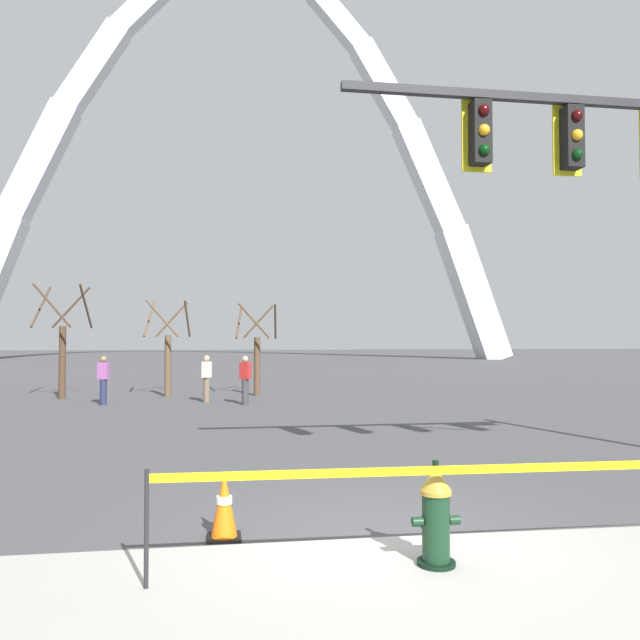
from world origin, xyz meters
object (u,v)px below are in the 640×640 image
object	(u,v)px
pedestrian_walking_right	(207,378)
fire_hydrant	(436,516)
pedestrian_walking_left	(245,380)
traffic_cone_by_hydrant	(224,505)
monument_arch	(243,175)
pedestrian_standing_center	(103,380)

from	to	relation	value
pedestrian_walking_right	fire_hydrant	bearing A→B (deg)	-80.61
pedestrian_walking_left	traffic_cone_by_hydrant	bearing A→B (deg)	-92.74
monument_arch	pedestrian_standing_center	size ratio (longest dim) A/B	35.93
traffic_cone_by_hydrant	pedestrian_walking_left	world-z (taller)	pedestrian_walking_left
fire_hydrant	traffic_cone_by_hydrant	size ratio (longest dim) A/B	1.36
fire_hydrant	traffic_cone_by_hydrant	world-z (taller)	fire_hydrant
traffic_cone_by_hydrant	pedestrian_walking_left	bearing A→B (deg)	87.26
fire_hydrant	monument_arch	xyz separation A→B (m)	(-0.27, 57.75, 18.50)
pedestrian_standing_center	pedestrian_walking_right	bearing A→B (deg)	5.71
fire_hydrant	pedestrian_standing_center	size ratio (longest dim) A/B	0.62
traffic_cone_by_hydrant	pedestrian_standing_center	size ratio (longest dim) A/B	0.46
traffic_cone_by_hydrant	pedestrian_walking_right	distance (m)	14.58
pedestrian_walking_left	monument_arch	bearing A→B (deg)	88.60
pedestrian_walking_left	pedestrian_walking_right	size ratio (longest dim) A/B	1.00
fire_hydrant	pedestrian_standing_center	distance (m)	16.43
traffic_cone_by_hydrant	pedestrian_walking_left	distance (m)	13.61
pedestrian_walking_left	pedestrian_walking_right	distance (m)	1.60
monument_arch	pedestrian_standing_center	world-z (taller)	monument_arch
traffic_cone_by_hydrant	pedestrian_walking_right	size ratio (longest dim) A/B	0.46
fire_hydrant	pedestrian_walking_right	distance (m)	15.88
fire_hydrant	monument_arch	distance (m)	60.64
fire_hydrant	pedestrian_walking_left	bearing A→B (deg)	95.15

